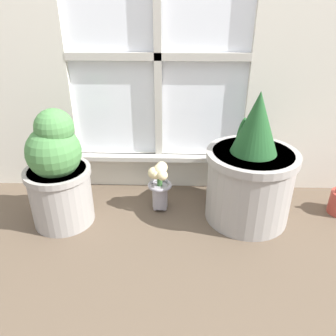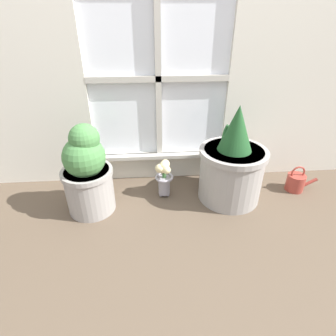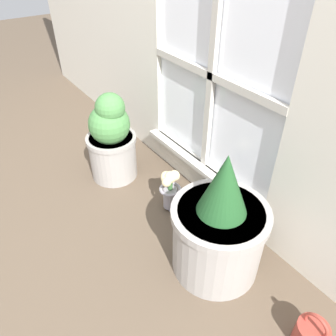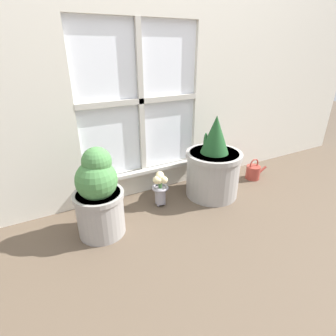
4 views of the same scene
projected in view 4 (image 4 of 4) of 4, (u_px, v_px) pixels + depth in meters
ground_plane at (177, 225)px, 1.65m from camera, size 10.00×10.00×0.00m
wall_with_window at (136, 0)px, 1.53m from camera, size 4.40×0.10×2.50m
potted_plant_left at (99, 196)px, 1.49m from camera, size 0.29×0.29×0.54m
potted_plant_right at (213, 166)px, 1.91m from camera, size 0.41×0.41×0.61m
flower_vase at (160, 186)px, 1.80m from camera, size 0.12×0.12×0.25m
watering_can at (253, 172)px, 2.22m from camera, size 0.21×0.12×0.18m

